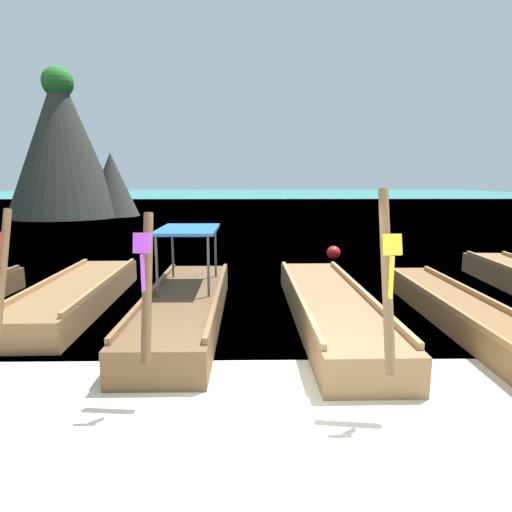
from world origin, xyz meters
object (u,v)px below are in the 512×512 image
object	(u,v)px
longtail_boat_violet_ribbon	(185,306)
longtail_boat_turquoise_ribbon	(459,310)
mooring_buoy_near	(334,253)
longtail_boat_red_ribbon	(77,295)
longtail_boat_yellow_ribbon	(329,307)
karst_rock	(67,146)

from	to	relation	value
longtail_boat_violet_ribbon	longtail_boat_turquoise_ribbon	bearing A→B (deg)	-1.37
longtail_boat_violet_ribbon	mooring_buoy_near	xyz separation A→B (m)	(4.22, 6.89, -0.10)
longtail_boat_violet_ribbon	longtail_boat_turquoise_ribbon	world-z (taller)	longtail_boat_turquoise_ribbon
longtail_boat_red_ribbon	longtail_boat_yellow_ribbon	world-z (taller)	longtail_boat_yellow_ribbon
longtail_boat_yellow_ribbon	longtail_boat_turquoise_ribbon	distance (m)	2.50
longtail_boat_turquoise_ribbon	longtail_boat_violet_ribbon	bearing A→B (deg)	178.63
mooring_buoy_near	longtail_boat_red_ribbon	bearing A→B (deg)	-139.10
longtail_boat_turquoise_ribbon	longtail_boat_red_ribbon	bearing A→B (deg)	171.37
longtail_boat_violet_ribbon	longtail_boat_yellow_ribbon	bearing A→B (deg)	0.08
longtail_boat_violet_ribbon	mooring_buoy_near	size ratio (longest dim) A/B	13.13
longtail_boat_red_ribbon	longtail_boat_yellow_ribbon	xyz separation A→B (m)	(5.33, -1.06, 0.01)
longtail_boat_violet_ribbon	longtail_boat_yellow_ribbon	xyz separation A→B (m)	(2.83, 0.00, -0.04)
longtail_boat_turquoise_ribbon	mooring_buoy_near	xyz separation A→B (m)	(-1.10, 7.02, -0.01)
longtail_boat_red_ribbon	longtail_boat_violet_ribbon	bearing A→B (deg)	-22.98
mooring_buoy_near	karst_rock	bearing A→B (deg)	131.55
longtail_boat_red_ribbon	longtail_boat_turquoise_ribbon	distance (m)	7.92
longtail_boat_violet_ribbon	mooring_buoy_near	bearing A→B (deg)	58.48
longtail_boat_violet_ribbon	longtail_boat_turquoise_ribbon	xyz separation A→B (m)	(5.33, -0.13, -0.08)
longtail_boat_red_ribbon	karst_rock	distance (m)	26.57
longtail_boat_red_ribbon	longtail_boat_turquoise_ribbon	size ratio (longest dim) A/B	0.88
longtail_boat_yellow_ribbon	longtail_boat_red_ribbon	bearing A→B (deg)	168.78
longtail_boat_red_ribbon	longtail_boat_violet_ribbon	world-z (taller)	longtail_boat_violet_ribbon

